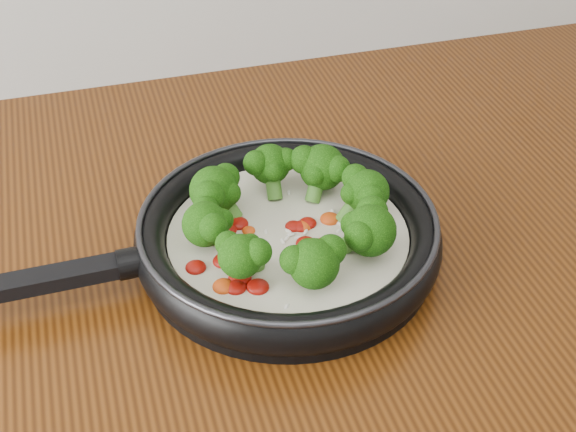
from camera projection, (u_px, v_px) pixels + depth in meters
name	position (u px, v px, depth m)	size (l,w,h in m)	color
skillet	(286.00, 233.00, 0.75)	(0.45, 0.29, 0.08)	black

